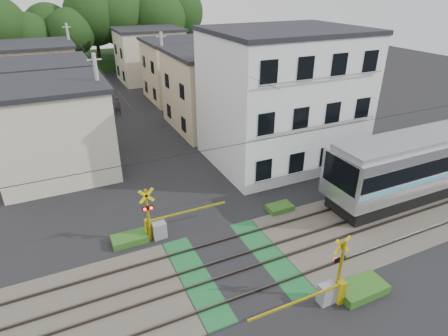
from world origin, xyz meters
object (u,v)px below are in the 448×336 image
apartment_block (282,97)px  crossing_signal_near (330,289)px  crossing_signal_far (157,226)px  pedestrian (117,106)px

apartment_block → crossing_signal_near: bearing=-114.2°
crossing_signal_near → apartment_block: 14.95m
crossing_signal_near → crossing_signal_far: size_ratio=1.00×
crossing_signal_near → apartment_block: apartment_block is taller
crossing_signal_far → apartment_block: bearing=27.8°
pedestrian → apartment_block: bearing=110.9°
apartment_block → pedestrian: size_ratio=5.39×
crossing_signal_near → crossing_signal_far: (-5.17, 7.31, 0.00)m
crossing_signal_far → pedestrian: (2.04, 21.20, 0.24)m
apartment_block → crossing_signal_far: bearing=-152.2°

